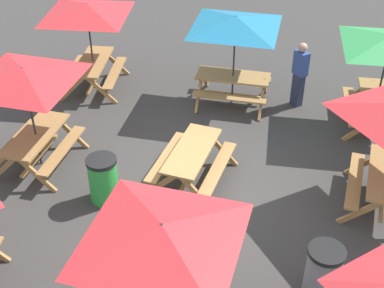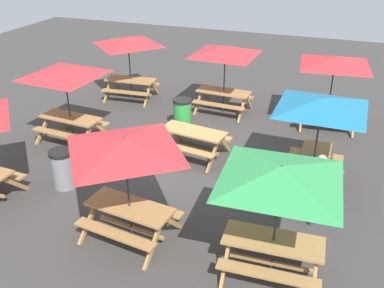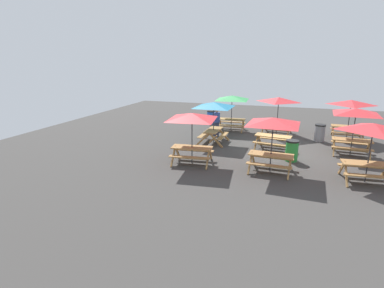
# 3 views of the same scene
# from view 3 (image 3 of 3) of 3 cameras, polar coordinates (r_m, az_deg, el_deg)

# --- Properties ---
(ground_plane) EXTENTS (31.20, 31.20, 0.00)m
(ground_plane) POSITION_cam_3_polar(r_m,az_deg,el_deg) (16.18, 16.21, -1.13)
(ground_plane) COLOR #3D3A38
(ground_plane) RESTS_ON ground
(picnic_table_0) EXTENTS (2.82, 2.82, 2.34)m
(picnic_table_0) POSITION_cam_3_polar(r_m,az_deg,el_deg) (12.49, 15.21, 3.50)
(picnic_table_0) COLOR #A87A44
(picnic_table_0) RESTS_ON ground
(picnic_table_1) EXTENTS (2.81, 2.81, 2.34)m
(picnic_table_1) POSITION_cam_3_polar(r_m,az_deg,el_deg) (13.09, 0.00, 4.59)
(picnic_table_1) COLOR #A87A44
(picnic_table_1) RESTS_ON ground
(picnic_table_2) EXTENTS (1.97, 1.74, 0.81)m
(picnic_table_2) POSITION_cam_3_polar(r_m,az_deg,el_deg) (16.02, 15.17, 0.88)
(picnic_table_2) COLOR #A87A44
(picnic_table_2) RESTS_ON ground
(picnic_table_3) EXTENTS (2.82, 2.82, 2.34)m
(picnic_table_3) POSITION_cam_3_polar(r_m,az_deg,el_deg) (19.78, 7.63, 8.24)
(picnic_table_3) COLOR #A87A44
(picnic_table_3) RESTS_ON ground
(picnic_table_4) EXTENTS (2.83, 2.83, 2.34)m
(picnic_table_4) POSITION_cam_3_polar(r_m,az_deg,el_deg) (16.55, 4.19, 6.90)
(picnic_table_4) COLOR #A87A44
(picnic_table_4) RESTS_ON ground
(picnic_table_5) EXTENTS (2.15, 2.15, 2.34)m
(picnic_table_5) POSITION_cam_3_polar(r_m,az_deg,el_deg) (12.81, 31.23, 2.04)
(picnic_table_5) COLOR #A87A44
(picnic_table_5) RESTS_ON ground
(picnic_table_6) EXTENTS (2.82, 2.82, 2.34)m
(picnic_table_6) POSITION_cam_3_polar(r_m,az_deg,el_deg) (16.37, 28.75, 4.91)
(picnic_table_6) COLOR #A87A44
(picnic_table_6) RESTS_ON ground
(picnic_table_7) EXTENTS (2.08, 2.08, 2.34)m
(picnic_table_7) POSITION_cam_3_polar(r_m,az_deg,el_deg) (19.70, 28.04, 6.52)
(picnic_table_7) COLOR #A87A44
(picnic_table_7) RESTS_ON ground
(picnic_table_8) EXTENTS (2.23, 2.23, 2.34)m
(picnic_table_8) POSITION_cam_3_polar(r_m,az_deg,el_deg) (19.43, 16.17, 7.64)
(picnic_table_8) COLOR #A87A44
(picnic_table_8) RESTS_ON ground
(trash_bin_gray) EXTENTS (0.59, 0.59, 0.98)m
(trash_bin_gray) POSITION_cam_3_polar(r_m,az_deg,el_deg) (18.64, 23.15, 1.98)
(trash_bin_gray) COLOR gray
(trash_bin_gray) RESTS_ON ground
(trash_bin_blue) EXTENTS (0.59, 0.59, 0.98)m
(trash_bin_blue) POSITION_cam_3_polar(r_m,az_deg,el_deg) (21.91, 3.62, 5.11)
(trash_bin_blue) COLOR blue
(trash_bin_blue) RESTS_ON ground
(trash_bin_green) EXTENTS (0.59, 0.59, 0.98)m
(trash_bin_green) POSITION_cam_3_polar(r_m,az_deg,el_deg) (14.53, 18.47, -1.18)
(trash_bin_green) COLOR green
(trash_bin_green) RESTS_ON ground
(person_standing) EXTENTS (0.42, 0.40, 1.67)m
(person_standing) POSITION_cam_3_polar(r_m,az_deg,el_deg) (18.33, 4.67, 4.24)
(person_standing) COLOR #2D334C
(person_standing) RESTS_ON ground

